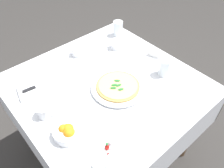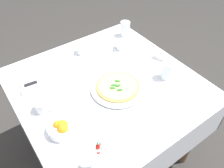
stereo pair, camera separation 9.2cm
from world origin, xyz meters
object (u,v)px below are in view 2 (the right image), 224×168
salt_shaker (102,144)px  pepper_shaker (94,154)px  coffee_cup_center_back (42,107)px  water_glass_left_edge (125,30)px  pizza (118,86)px  dinner_knife (39,81)px  napkin_folded (39,83)px  water_glass_near_left (167,71)px  coffee_cup_back_corner (122,45)px  pizza_plate (118,88)px  citrus_bowl (62,127)px  menu_card (158,56)px  water_glass_far_left (87,167)px  hot_sauce_bottle (98,148)px  coffee_cup_near_right (82,50)px

salt_shaker → pepper_shaker: size_ratio=1.00×
coffee_cup_center_back → water_glass_left_edge: (0.82, 0.33, 0.02)m
coffee_cup_center_back → salt_shaker: (0.14, -0.37, -0.01)m
pizza → dinner_knife: (-0.36, 0.31, -0.00)m
napkin_folded → water_glass_near_left: bearing=-18.2°
water_glass_left_edge → pepper_shaker: (-0.74, -0.72, -0.02)m
coffee_cup_center_back → dinner_knife: bearing=72.1°
coffee_cup_back_corner → coffee_cup_center_back: coffee_cup_back_corner is taller
pizza_plate → coffee_cup_back_corner: coffee_cup_back_corner is taller
water_glass_near_left → dinner_knife: (-0.66, 0.40, -0.03)m
coffee_cup_center_back → salt_shaker: size_ratio=2.31×
citrus_bowl → menu_card: size_ratio=1.75×
pepper_shaker → coffee_cup_center_back: bearing=101.5°
water_glass_near_left → water_glass_far_left: bearing=-161.2°
pepper_shaker → menu_card: (0.74, 0.35, 0.00)m
pizza → salt_shaker: (-0.29, -0.27, 0.00)m
water_glass_far_left → pepper_shaker: size_ratio=2.21×
water_glass_near_left → citrus_bowl: bearing=178.7°
water_glass_left_edge → menu_card: size_ratio=1.32×
coffee_cup_center_back → water_glass_near_left: water_glass_near_left is taller
salt_shaker → water_glass_near_left: bearing=16.5°
coffee_cup_center_back → menu_card: coffee_cup_center_back is taller
coffee_cup_back_corner → pepper_shaker: 0.85m
coffee_cup_center_back → hot_sauce_bottle: 0.39m
pizza_plate → dinner_knife: size_ratio=1.63×
napkin_folded → dinner_knife: (0.00, -0.00, 0.01)m
pizza → coffee_cup_center_back: (-0.42, 0.10, 0.01)m
pizza → hot_sauce_bottle: hot_sauce_bottle is taller
napkin_folded → hot_sauce_bottle: (0.04, -0.58, 0.02)m
coffee_cup_back_corner → pepper_shaker: (-0.61, -0.59, -0.01)m
coffee_cup_center_back → salt_shaker: 0.39m
coffee_cup_back_corner → citrus_bowl: coffee_cup_back_corner is taller
coffee_cup_near_right → napkin_folded: size_ratio=0.53×
water_glass_far_left → citrus_bowl: size_ratio=0.83×
coffee_cup_near_right → water_glass_near_left: bearing=-60.0°
pizza → coffee_cup_near_right: 0.42m
salt_shaker → menu_card: (0.68, 0.33, 0.00)m
water_glass_left_edge → dinner_knife: 0.76m
pizza_plate → citrus_bowl: size_ratio=2.13×
salt_shaker → pepper_shaker: (-0.06, -0.02, 0.00)m
pizza_plate → water_glass_left_edge: (0.39, 0.44, 0.04)m
pepper_shaker → napkin_folded: bearing=91.6°
napkin_folded → dinner_knife: bearing=5.1°
coffee_cup_back_corner → coffee_cup_center_back: bearing=-163.5°
water_glass_left_edge → water_glass_far_left: bearing=-136.1°
coffee_cup_back_corner → coffee_cup_center_back: size_ratio=1.00×
salt_shaker → menu_card: menu_card is taller
pizza_plate → menu_card: menu_card is taller
water_glass_near_left → citrus_bowl: 0.70m
water_glass_left_edge → hot_sauce_bottle: (-0.71, -0.71, -0.02)m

